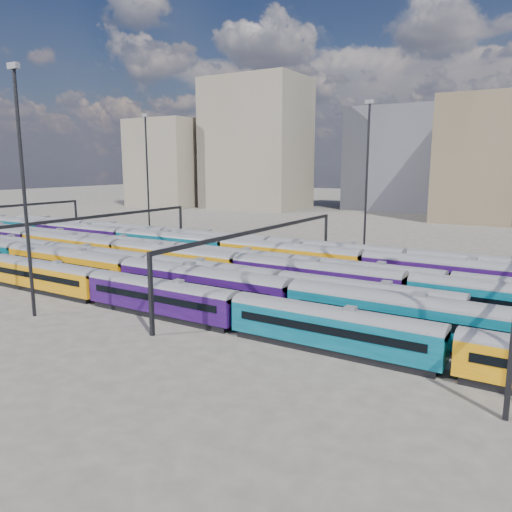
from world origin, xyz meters
The scene contains 13 objects.
ground centered at (0.00, 0.00, 0.00)m, with size 500.00×500.00×0.00m, color #47423C.
rake_0 centered at (-3.13, -15.00, 2.49)m, with size 115.83×2.83×4.75m.
rake_1 centered at (8.26, -10.00, 2.92)m, with size 157.89×3.30×5.57m.
rake_2 centered at (-14.55, -5.00, 2.58)m, with size 99.57×2.92×4.91m.
rake_3 centered at (6.37, 0.00, 2.84)m, with size 131.58×3.21×5.41m.
rake_4 centered at (-7.72, 5.00, 2.53)m, with size 117.56×2.87×4.82m.
rake_5 centered at (8.54, 10.00, 2.92)m, with size 157.94×3.30×5.57m.
rake_6 centered at (13.32, 15.00, 2.81)m, with size 151.79×3.17×5.35m.
gantry_1 centered at (-20.00, 0.00, 6.79)m, with size 0.35×40.35×8.03m.
gantry_2 centered at (10.00, 0.00, 6.79)m, with size 0.35×40.35×8.03m.
mast_1 centered at (-30.00, 22.00, 13.97)m, with size 1.40×0.50×25.60m.
mast_2 centered at (-5.00, -22.00, 13.97)m, with size 1.40×0.50×25.60m.
mast_3 centered at (15.00, 24.00, 13.97)m, with size 1.40×0.50×25.60m.
Camera 1 is at (41.78, -53.08, 15.97)m, focal length 35.00 mm.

